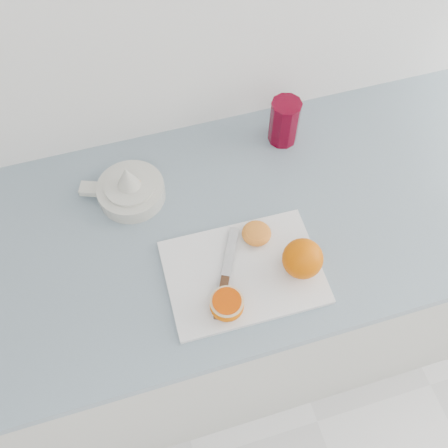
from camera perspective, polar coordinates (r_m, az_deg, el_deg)
The scene contains 8 objects.
counter at distance 1.54m, azimuth 0.95°, elevation -7.98°, with size 2.65×0.64×0.89m.
cutting_board at distance 1.07m, azimuth 2.22°, elevation -5.51°, with size 0.33×0.24×0.01m, color white.
whole_orange at distance 1.05m, azimuth 8.97°, elevation -3.94°, with size 0.09×0.09×0.09m.
half_orange at distance 1.01m, azimuth 0.33°, elevation -9.22°, with size 0.07×0.07×0.04m.
squeezed_shell at distance 1.10m, azimuth 3.73°, elevation -1.06°, with size 0.07×0.07×0.03m.
paring_knife at distance 1.04m, azimuth -0.09°, elevation -7.43°, with size 0.11×0.20×0.01m.
citrus_juicer at distance 1.18m, azimuth -10.71°, elevation 3.95°, with size 0.20×0.16×0.11m.
red_tumbler at distance 1.26m, azimuth 6.89°, elevation 11.38°, with size 0.08×0.08×0.12m.
Camera 1 is at (0.04, 1.12, 1.86)m, focal length 40.00 mm.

